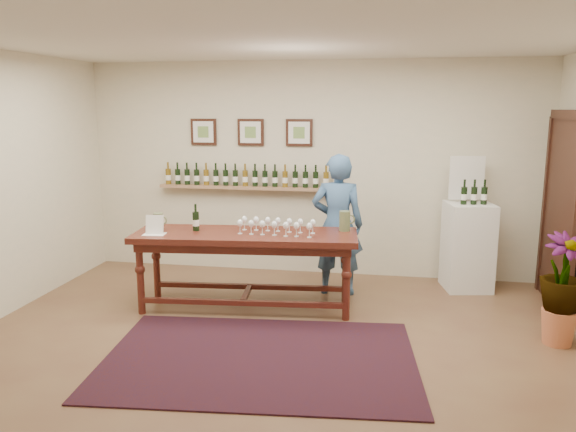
% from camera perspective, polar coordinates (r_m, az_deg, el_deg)
% --- Properties ---
extents(ground, '(6.00, 6.00, 0.00)m').
position_cam_1_polar(ground, '(5.39, -1.53, -13.20)').
color(ground, brown).
rests_on(ground, ground).
extents(room_shell, '(6.00, 6.00, 6.00)m').
position_cam_1_polar(room_shell, '(6.85, 19.32, 1.24)').
color(room_shell, beige).
rests_on(room_shell, ground).
extents(rug, '(2.91, 2.08, 0.01)m').
position_cam_1_polar(rug, '(5.16, -2.88, -14.26)').
color(rug, '#3F130B').
rests_on(rug, ground).
extents(tasting_table, '(2.49, 0.99, 0.86)m').
position_cam_1_polar(tasting_table, '(6.17, -4.34, -2.87)').
color(tasting_table, '#421910').
rests_on(tasting_table, ground).
extents(table_glasses, '(1.19, 0.34, 0.16)m').
position_cam_1_polar(table_glasses, '(6.07, -1.22, -1.04)').
color(table_glasses, white).
rests_on(table_glasses, tasting_table).
extents(table_bottles, '(0.27, 0.15, 0.29)m').
position_cam_1_polar(table_bottles, '(6.31, -9.24, -0.12)').
color(table_bottles, black).
rests_on(table_bottles, tasting_table).
extents(pitcher_left, '(0.14, 0.14, 0.20)m').
position_cam_1_polar(pitcher_left, '(6.36, -13.05, -0.59)').
color(pitcher_left, '#59653F').
rests_on(pitcher_left, tasting_table).
extents(pitcher_right, '(0.15, 0.15, 0.22)m').
position_cam_1_polar(pitcher_right, '(6.23, 5.78, -0.50)').
color(pitcher_right, '#59653F').
rests_on(pitcher_right, tasting_table).
extents(menu_card, '(0.25, 0.19, 0.21)m').
position_cam_1_polar(menu_card, '(6.20, -13.39, -0.86)').
color(menu_card, white).
rests_on(menu_card, tasting_table).
extents(display_pedestal, '(0.62, 0.62, 1.07)m').
position_cam_1_polar(display_pedestal, '(7.21, 17.79, -2.96)').
color(display_pedestal, white).
rests_on(display_pedestal, ground).
extents(pedestal_bottles, '(0.32, 0.14, 0.31)m').
position_cam_1_polar(pedestal_bottles, '(7.03, 18.40, 2.37)').
color(pedestal_bottles, black).
rests_on(pedestal_bottles, display_pedestal).
extents(info_sign, '(0.42, 0.10, 0.59)m').
position_cam_1_polar(info_sign, '(7.18, 17.71, 3.71)').
color(info_sign, white).
rests_on(info_sign, display_pedestal).
extents(potted_plant, '(0.64, 0.64, 0.92)m').
position_cam_1_polar(potted_plant, '(5.85, 26.05, -6.72)').
color(potted_plant, '#C66A42').
rests_on(potted_plant, ground).
extents(person, '(0.63, 0.43, 1.68)m').
position_cam_1_polar(person, '(6.65, 5.05, -0.89)').
color(person, '#395C87').
rests_on(person, ground).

